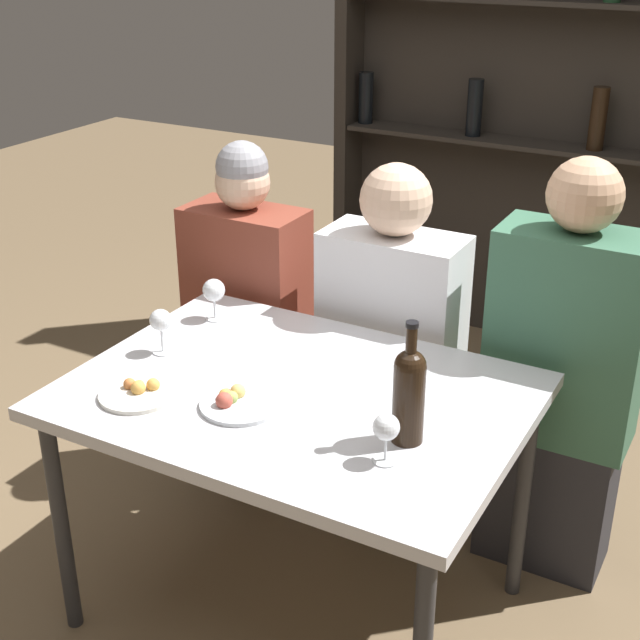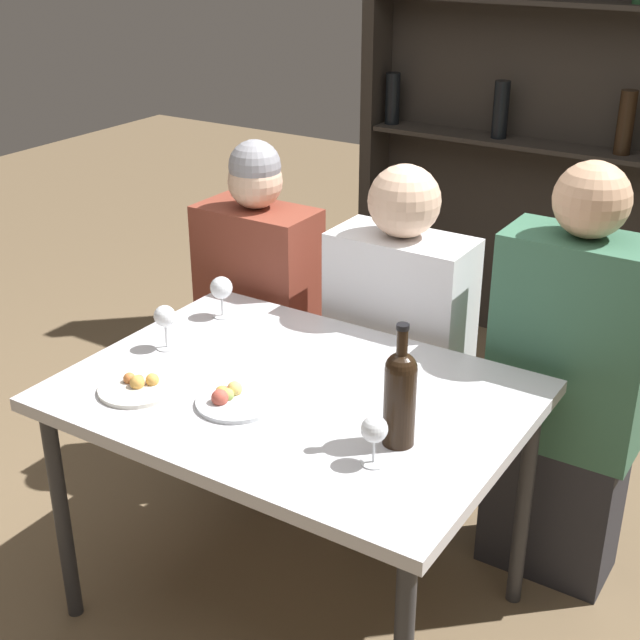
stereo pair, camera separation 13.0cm
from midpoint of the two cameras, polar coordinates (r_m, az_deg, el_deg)
name	(u,v)px [view 1 (the left image)]	position (r m, az deg, el deg)	size (l,w,h in m)	color
ground_plane	(299,606)	(2.76, -2.78, -17.83)	(10.00, 10.00, 0.00)	brown
dining_table	(296,412)	(2.36, -3.11, -5.90)	(1.18, 0.86, 0.73)	silver
wine_rack_wall	(541,81)	(3.98, 13.01, 14.70)	(1.82, 0.21, 2.38)	#28231E
wine_bottle	(409,391)	(2.06, 3.92, -4.59)	(0.08, 0.08, 0.31)	black
wine_glass_0	(214,291)	(2.72, -8.18, 1.81)	(0.07, 0.07, 0.13)	silver
wine_glass_1	(386,429)	(2.00, 2.39, -7.02)	(0.06, 0.06, 0.12)	silver
wine_glass_2	(161,322)	(2.53, -11.62, -0.15)	(0.06, 0.06, 0.13)	silver
food_plate_0	(237,402)	(2.27, -6.99, -5.24)	(0.21, 0.21, 0.05)	silver
food_plate_1	(138,392)	(2.36, -13.11, -4.54)	(0.20, 0.20, 0.04)	silver
seated_person_left	(248,322)	(3.10, -5.85, -0.11)	(0.40, 0.22, 1.20)	#26262B
seated_person_center	(390,358)	(2.85, 3.21, -2.45)	(0.44, 0.22, 1.20)	#26262B
seated_person_right	(560,386)	(2.68, 13.79, -4.18)	(0.43, 0.22, 1.29)	#26262B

